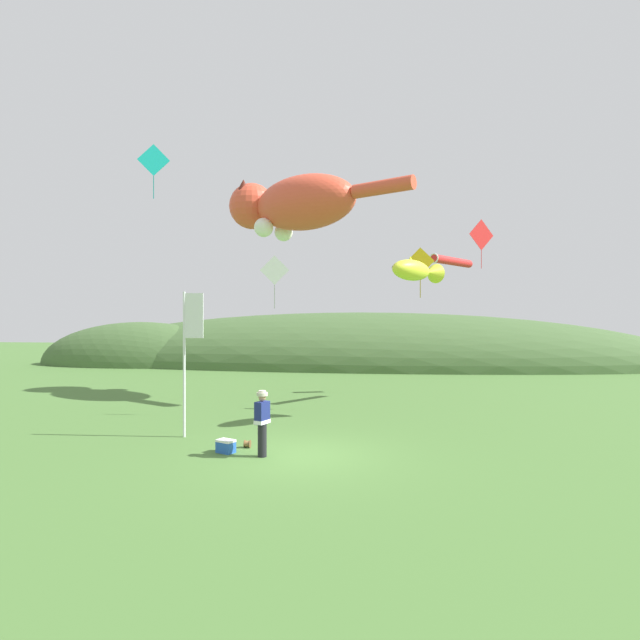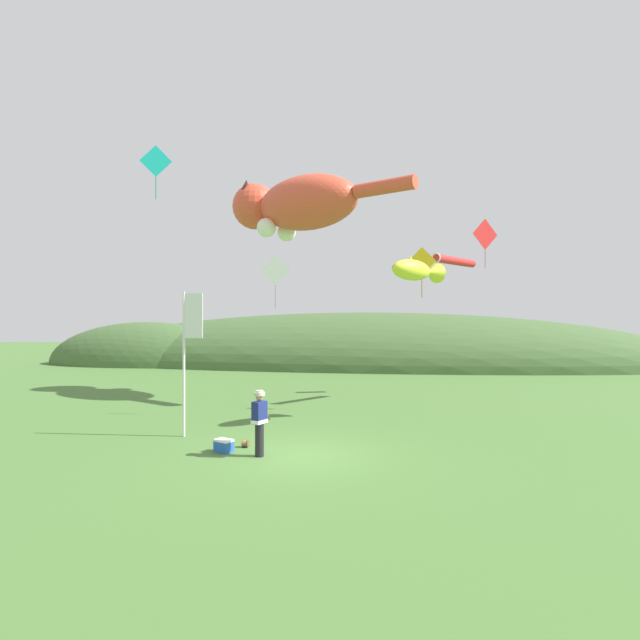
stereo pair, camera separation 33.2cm
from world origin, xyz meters
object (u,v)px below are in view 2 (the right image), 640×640
festival_attendant (259,421)px  festival_banner_pole (188,342)px  kite_giant_cat (295,205)px  kite_diamond_teal (156,161)px  kite_spool (246,443)px  kite_diamond_white (275,271)px  picnic_cooler (224,446)px  kite_diamond_red (485,235)px  kite_tube_streamer (455,261)px  kite_fish_windsock (416,270)px  kite_diamond_gold (422,262)px

festival_attendant → festival_banner_pole: 3.94m
kite_giant_cat → kite_diamond_teal: (-4.67, -4.93, 0.78)m
kite_spool → kite_diamond_white: size_ratio=0.11×
picnic_cooler → kite_diamond_red: 16.95m
festival_banner_pole → kite_diamond_red: (10.78, 10.50, 4.86)m
kite_tube_streamer → kite_diamond_teal: kite_diamond_teal is taller
kite_fish_windsock → kite_tube_streamer: 5.31m
kite_spool → kite_diamond_red: kite_diamond_red is taller
kite_fish_windsock → kite_diamond_teal: kite_diamond_teal is taller
kite_fish_windsock → kite_diamond_red: kite_diamond_red is taller
picnic_cooler → festival_attendant: bearing=-13.4°
kite_diamond_white → picnic_cooler: bearing=-92.3°
kite_diamond_gold → kite_fish_windsock: bearing=-97.3°
kite_tube_streamer → kite_diamond_gold: bearing=-122.3°
kite_fish_windsock → kite_diamond_teal: 11.17m
kite_diamond_gold → kite_diamond_teal: bearing=-170.8°
kite_giant_cat → kite_tube_streamer: bearing=-6.2°
picnic_cooler → festival_banner_pole: 3.66m
kite_fish_windsock → kite_diamond_white: (-5.23, 0.54, 0.12)m
kite_fish_windsock → kite_diamond_gold: bearing=82.7°
kite_fish_windsock → kite_diamond_gold: (0.31, 2.45, 0.59)m
kite_giant_cat → kite_diamond_white: bearing=-87.0°
picnic_cooler → kite_giant_cat: size_ratio=0.06×
festival_attendant → kite_fish_windsock: size_ratio=0.66×
festival_attendant → kite_fish_windsock: 7.90m
kite_diamond_white → kite_diamond_gold: (5.55, 1.91, 0.47)m
festival_attendant → kite_tube_streamer: size_ratio=0.64×
kite_spool → picnic_cooler: bearing=-126.5°
picnic_cooler → kite_tube_streamer: (7.31, 9.50, 6.10)m
kite_diamond_white → kite_diamond_teal: bearing=177.4°
kite_spool → kite_diamond_red: size_ratio=0.09×
festival_banner_pole → kite_diamond_teal: 8.49m
festival_banner_pole → kite_tube_streamer: 12.45m
kite_spool → festival_banner_pole: (-2.17, 1.00, 2.87)m
festival_attendant → kite_diamond_teal: size_ratio=0.82×
kite_fish_windsock → kite_diamond_teal: bearing=175.7°
festival_banner_pole → kite_diamond_teal: bearing=128.5°
kite_spool → kite_diamond_red: (8.62, 11.50, 7.74)m
festival_attendant → kite_tube_streamer: 12.74m
festival_banner_pole → kite_diamond_gold: kite_diamond_gold is taller
kite_spool → festival_banner_pole: festival_banner_pole is taller
kite_diamond_teal → kite_diamond_red: (13.78, 6.73, -2.13)m
festival_attendant → picnic_cooler: size_ratio=3.05×
festival_banner_pole → kite_spool: bearing=-24.8°
kite_diamond_teal → picnic_cooler: bearing=-48.6°
kite_fish_windsock → kite_tube_streamer: kite_tube_streamer is taller
festival_attendant → kite_tube_streamer: bearing=57.5°
festival_attendant → kite_giant_cat: (-1.16, 10.56, 8.24)m
kite_spool → kite_diamond_teal: 12.11m
kite_fish_windsock → kite_tube_streamer: size_ratio=0.98×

